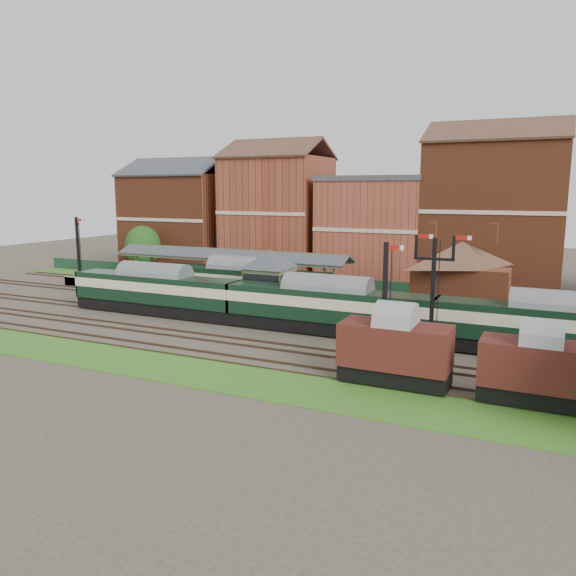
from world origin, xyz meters
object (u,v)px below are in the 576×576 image
at_px(signal_box, 270,282).
at_px(semaphore_bracket, 433,289).
at_px(platform_railcar, 244,283).
at_px(goods_van_a, 395,349).
at_px(dmu_train, 327,306).

bearing_deg(signal_box, semaphore_bracket, -20.92).
relative_size(signal_box, platform_railcar, 0.35).
distance_m(signal_box, platform_railcar, 5.55).
relative_size(signal_box, semaphore_bracket, 0.73).
relative_size(signal_box, goods_van_a, 0.97).
distance_m(dmu_train, goods_van_a, 11.81).
xyz_separation_m(semaphore_bracket, dmu_train, (-8.45, 2.50, -2.40)).
bearing_deg(platform_railcar, dmu_train, -30.58).
bearing_deg(goods_van_a, dmu_train, 130.36).
bearing_deg(signal_box, dmu_train, -26.25).
height_order(platform_railcar, goods_van_a, platform_railcar).
bearing_deg(dmu_train, semaphore_bracket, -16.48).
bearing_deg(goods_van_a, signal_box, 139.30).
bearing_deg(goods_van_a, platform_railcar, 140.27).
height_order(signal_box, goods_van_a, signal_box).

